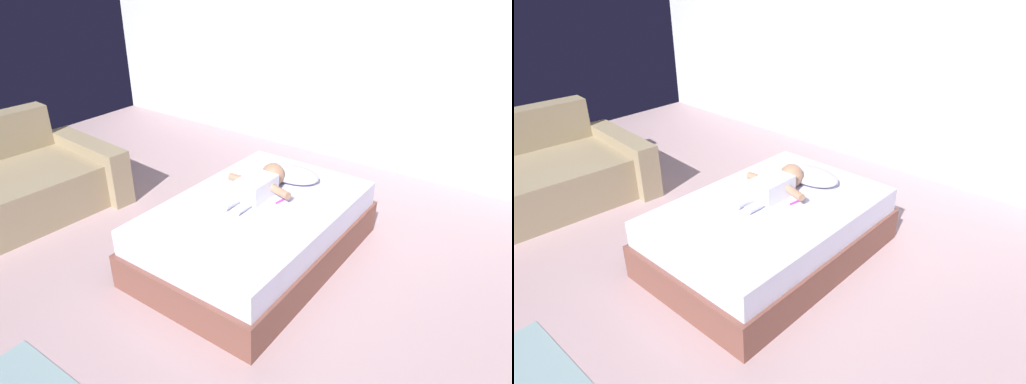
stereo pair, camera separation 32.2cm
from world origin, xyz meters
The scene contains 7 objects.
ground_plane centered at (0.00, 0.00, 0.00)m, with size 8.00×8.00×0.00m, color #B6979C.
wall_behind_bed centered at (0.00, 3.00, 1.45)m, with size 8.00×0.12×2.89m, color silver.
bed centered at (-0.22, 0.85, 0.22)m, with size 1.17×1.74×0.45m.
pillow centered at (-0.23, 1.35, 0.50)m, with size 0.48×0.29×0.10m.
baby centered at (-0.29, 1.01, 0.53)m, with size 0.55×0.63×0.18m.
toothbrush centered at (-0.09, 1.01, 0.46)m, with size 0.04×0.14×0.02m.
couch centered at (-2.34, -0.02, 0.26)m, with size 1.27×2.02×0.79m.
Camera 2 is at (1.69, -1.27, 2.05)m, focal length 31.91 mm.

